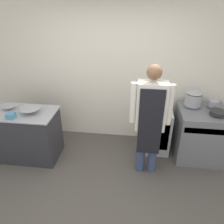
# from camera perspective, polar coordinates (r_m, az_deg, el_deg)

# --- Properties ---
(ground_plane) EXTENTS (14.00, 14.00, 0.00)m
(ground_plane) POSITION_cam_1_polar(r_m,az_deg,el_deg) (3.24, -3.91, -24.38)
(ground_plane) COLOR #4C4742
(wall_back) EXTENTS (8.00, 0.05, 2.70)m
(wall_back) POSITION_cam_1_polar(r_m,az_deg,el_deg) (4.01, 0.45, 10.48)
(wall_back) COLOR silver
(wall_back) RESTS_ON ground_plane
(prep_counter) EXTENTS (1.10, 0.64, 0.88)m
(prep_counter) POSITION_cam_1_polar(r_m,az_deg,el_deg) (4.07, -21.34, -5.50)
(prep_counter) COLOR #2D2D33
(prep_counter) RESTS_ON ground_plane
(stove) EXTENTS (0.79, 0.77, 0.92)m
(stove) POSITION_cam_1_polar(r_m,az_deg,el_deg) (4.10, 21.89, -5.19)
(stove) COLOR slate
(stove) RESTS_ON ground_plane
(fridge_unit) EXTENTS (0.56, 0.59, 0.82)m
(fridge_unit) POSITION_cam_1_polar(r_m,az_deg,el_deg) (4.08, 10.86, -4.32)
(fridge_unit) COLOR silver
(fridge_unit) RESTS_ON ground_plane
(person_cook) EXTENTS (0.60, 0.24, 1.79)m
(person_cook) POSITION_cam_1_polar(r_m,az_deg,el_deg) (3.21, 9.95, -1.28)
(person_cook) COLOR #38476B
(person_cook) RESTS_ON ground_plane
(mixing_bowl) EXTENTS (0.32, 0.32, 0.08)m
(mixing_bowl) POSITION_cam_1_polar(r_m,az_deg,el_deg) (3.76, -20.47, 0.33)
(mixing_bowl) COLOR #9EA0A8
(mixing_bowl) RESTS_ON prep_counter
(small_bowl) EXTENTS (0.21, 0.21, 0.06)m
(small_bowl) POSITION_cam_1_polar(r_m,az_deg,el_deg) (4.03, -25.23, 1.04)
(small_bowl) COLOR #9EA0A8
(small_bowl) RESTS_ON prep_counter
(plastic_tub) EXTENTS (0.12, 0.12, 0.09)m
(plastic_tub) POSITION_cam_1_polar(r_m,az_deg,el_deg) (3.72, -24.88, -0.88)
(plastic_tub) COLOR teal
(plastic_tub) RESTS_ON prep_counter
(stock_pot) EXTENTS (0.27, 0.27, 0.25)m
(stock_pot) POSITION_cam_1_polar(r_m,az_deg,el_deg) (3.90, 20.50, 3.34)
(stock_pot) COLOR #9EA0A8
(stock_pot) RESTS_ON stove
(saute_pan) EXTENTS (0.25, 0.25, 0.06)m
(saute_pan) POSITION_cam_1_polar(r_m,az_deg,el_deg) (3.81, 25.92, -0.11)
(saute_pan) COLOR #262628
(saute_pan) RESTS_ON stove
(sauce_pot) EXTENTS (0.17, 0.17, 0.11)m
(sauce_pot) POSITION_cam_1_polar(r_m,az_deg,el_deg) (4.02, 24.97, 2.06)
(sauce_pot) COLOR #9EA0A8
(sauce_pot) RESTS_ON stove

